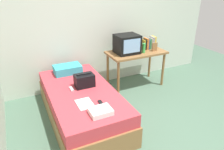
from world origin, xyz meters
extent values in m
plane|color=#4C6B56|center=(0.00, 0.00, 0.00)|extent=(8.00, 8.00, 0.00)
cube|color=silver|center=(0.00, 2.00, 1.30)|extent=(5.20, 0.10, 2.60)
cube|color=olive|center=(-0.80, 0.86, 0.16)|extent=(1.00, 2.00, 0.33)
cube|color=#C63842|center=(-0.80, 0.86, 0.42)|extent=(0.97, 1.94, 0.20)
cube|color=olive|center=(0.58, 1.50, 0.73)|extent=(1.16, 0.60, 0.04)
cylinder|color=olive|center=(0.06, 1.26, 0.35)|extent=(0.05, 0.05, 0.71)
cylinder|color=olive|center=(1.10, 1.26, 0.35)|extent=(0.05, 0.05, 0.71)
cylinder|color=olive|center=(0.06, 1.74, 0.35)|extent=(0.05, 0.05, 0.71)
cylinder|color=olive|center=(1.10, 1.74, 0.35)|extent=(0.05, 0.05, 0.71)
cube|color=black|center=(0.37, 1.51, 0.93)|extent=(0.44, 0.38, 0.36)
cube|color=#8CB2E0|center=(0.37, 1.32, 0.94)|extent=(0.35, 0.01, 0.26)
cylinder|color=green|center=(0.67, 1.38, 0.84)|extent=(0.06, 0.06, 0.19)
cube|color=gold|center=(0.78, 1.57, 0.85)|extent=(0.02, 0.14, 0.20)
cube|color=black|center=(0.81, 1.57, 0.85)|extent=(0.03, 0.13, 0.20)
cube|color=#CC7233|center=(0.85, 1.57, 0.86)|extent=(0.04, 0.16, 0.23)
cube|color=#2D5699|center=(0.88, 1.57, 0.86)|extent=(0.02, 0.15, 0.22)
cube|color=#337F47|center=(0.91, 1.57, 0.85)|extent=(0.04, 0.16, 0.20)
cube|color=gray|center=(0.95, 1.57, 0.86)|extent=(0.04, 0.16, 0.22)
cube|color=gray|center=(0.99, 1.57, 0.87)|extent=(0.04, 0.16, 0.24)
cube|color=gold|center=(1.03, 1.57, 0.87)|extent=(0.03, 0.15, 0.24)
cube|color=olive|center=(0.93, 1.38, 0.83)|extent=(0.11, 0.02, 0.17)
cube|color=#33A8B7|center=(-0.81, 1.57, 0.59)|extent=(0.48, 0.31, 0.14)
cube|color=black|center=(-0.71, 0.94, 0.62)|extent=(0.30, 0.20, 0.20)
cylinder|color=black|center=(-0.71, 0.94, 0.74)|extent=(0.24, 0.02, 0.02)
cube|color=white|center=(-0.88, 0.44, 0.53)|extent=(0.21, 0.29, 0.01)
cube|color=black|center=(-0.67, 0.34, 0.53)|extent=(0.04, 0.16, 0.02)
cube|color=#B7B7BC|center=(-0.93, 0.92, 0.53)|extent=(0.04, 0.14, 0.02)
cube|color=white|center=(-0.77, 0.13, 0.56)|extent=(0.28, 0.22, 0.07)
camera|label=1|loc=(-1.62, -1.98, 2.10)|focal=34.44mm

